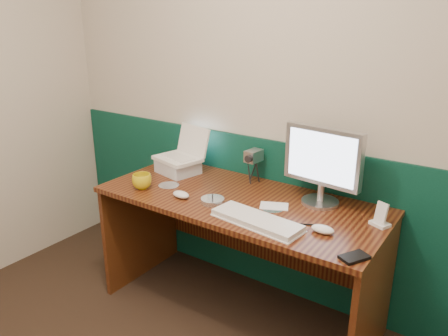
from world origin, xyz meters
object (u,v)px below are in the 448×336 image
Objects in this scene: desk at (239,257)px; laptop at (177,143)px; keyboard at (257,221)px; monitor at (323,166)px; camcorder at (254,166)px; mug at (142,181)px.

laptop is (-0.55, 0.13, 0.57)m from desk.
keyboard is (0.24, -0.22, 0.39)m from desk.
desk is 0.50m from keyboard.
laptop is 0.65× the size of monitor.
camcorder is at bearing 129.19° from keyboard.
laptop is at bearing 167.04° from desk.
mug reaches higher than desk.
mug is 0.54× the size of camcorder.
laptop is at bearing 90.45° from mug.
camcorder is at bearing 177.57° from monitor.
laptop is 0.36m from mug.
monitor is 2.04× the size of camcorder.
monitor is 0.93× the size of keyboard.
mug is at bearing -131.01° from camcorder.
desk is 0.72m from mug.
camcorder is at bearing 104.01° from desk.
keyboard is at bearing -42.15° from desk.
keyboard is 2.19× the size of camcorder.
desk is 14.12× the size of mug.
keyboard is (0.79, -0.34, -0.19)m from laptop.
laptop is 0.95m from monitor.
keyboard is at bearing -105.19° from monitor.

